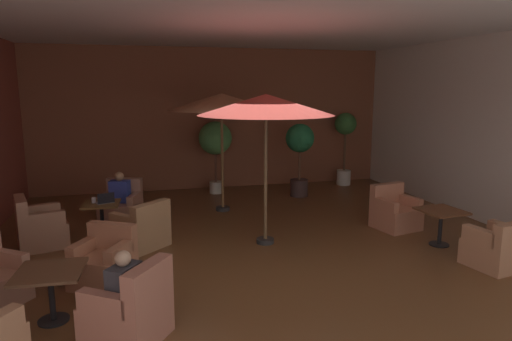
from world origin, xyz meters
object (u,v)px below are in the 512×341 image
object	(u,v)px
armchair_front_right_west	(130,311)
armchair_mid_center_east	(395,213)
patio_umbrella_center_beige	(266,105)
patron_by_window	(120,189)
potted_tree_left_corner	(345,136)
potted_tree_mid_right	(300,148)
open_laptop	(105,200)
cafe_table_front_left	(102,211)
patron_blue_shirt	(124,280)
potted_tree_mid_left	(215,141)
armchair_front_left_south	(39,228)
armchair_front_left_east	(122,206)
armchair_front_right_north	(104,263)
cafe_table_mid_center	(441,217)
iced_drink_cup	(94,200)
armchair_front_left_north	(142,230)
cafe_table_front_right	(50,281)
armchair_mid_center_north	(497,249)
patio_umbrella_tall_red	(221,102)

from	to	relation	value
armchair_front_right_west	armchair_mid_center_east	distance (m)	5.80
patio_umbrella_center_beige	patron_by_window	size ratio (longest dim) A/B	4.12
patio_umbrella_center_beige	potted_tree_left_corner	xyz separation A→B (m)	(3.53, 4.22, -1.05)
potted_tree_mid_right	open_laptop	bearing A→B (deg)	-155.12
potted_tree_mid_right	patron_by_window	world-z (taller)	potted_tree_mid_right
cafe_table_front_left	patron_blue_shirt	bearing A→B (deg)	-82.18
patio_umbrella_center_beige	potted_tree_mid_left	xyz separation A→B (m)	(-0.21, 4.10, -1.07)
armchair_front_left_south	potted_tree_mid_left	xyz separation A→B (m)	(3.68, 3.28, 1.05)
armchair_front_left_east	potted_tree_mid_left	world-z (taller)	potted_tree_mid_left
armchair_front_right_north	armchair_front_right_west	size ratio (longest dim) A/B	0.93
cafe_table_mid_center	patron_blue_shirt	world-z (taller)	patron_blue_shirt
armchair_front_left_south	iced_drink_cup	world-z (taller)	armchair_front_left_south
armchair_front_left_south	armchair_front_left_north	bearing A→B (deg)	-15.71
cafe_table_mid_center	iced_drink_cup	size ratio (longest dim) A/B	6.95
armchair_front_left_south	patio_umbrella_center_beige	world-z (taller)	patio_umbrella_center_beige
armchair_front_right_north	patio_umbrella_center_beige	xyz separation A→B (m)	(2.68, 1.07, 2.15)
potted_tree_mid_right	open_laptop	distance (m)	5.10
cafe_table_front_right	potted_tree_left_corner	bearing A→B (deg)	42.78
cafe_table_front_right	armchair_front_left_north	bearing A→B (deg)	65.76
iced_drink_cup	potted_tree_mid_left	bearing A→B (deg)	46.49
armchair_mid_center_east	iced_drink_cup	world-z (taller)	armchair_mid_center_east
armchair_front_left_east	armchair_mid_center_north	bearing A→B (deg)	-35.85
armchair_mid_center_east	armchair_front_right_north	bearing A→B (deg)	-166.78
patron_blue_shirt	iced_drink_cup	bearing A→B (deg)	99.64
armchair_front_left_north	patron_by_window	world-z (taller)	patron_by_window
armchair_front_left_north	cafe_table_mid_center	xyz separation A→B (m)	(5.12, -1.22, 0.20)
armchair_front_left_south	iced_drink_cup	xyz separation A→B (m)	(0.89, 0.35, 0.36)
armchair_front_right_west	patio_umbrella_center_beige	distance (m)	4.12
cafe_table_front_left	patron_by_window	bearing A→B (deg)	72.94
armchair_front_left_south	patio_umbrella_tall_red	bearing A→B (deg)	23.46
cafe_table_front_right	cafe_table_mid_center	xyz separation A→B (m)	(6.18, 1.14, -0.01)
armchair_front_right_north	iced_drink_cup	size ratio (longest dim) A/B	8.95
armchair_mid_center_north	iced_drink_cup	world-z (taller)	armchair_mid_center_north
armchair_front_left_north	iced_drink_cup	xyz separation A→B (m)	(-0.84, 0.83, 0.39)
armchair_front_right_west	patron_by_window	xyz separation A→B (m)	(-0.26, 4.76, 0.34)
armchair_front_left_east	cafe_table_mid_center	distance (m)	6.30
patio_umbrella_tall_red	potted_tree_left_corner	xyz separation A→B (m)	(3.88, 1.86, -1.03)
armchair_mid_center_east	cafe_table_front_left	bearing A→B (deg)	170.77
potted_tree_mid_right	cafe_table_mid_center	bearing A→B (deg)	-74.35
armchair_mid_center_north	iced_drink_cup	distance (m)	6.93
patron_by_window	armchair_mid_center_north	bearing A→B (deg)	-35.46
armchair_front_left_north	patron_blue_shirt	bearing A→B (deg)	-93.77
armchair_front_left_north	potted_tree_left_corner	distance (m)	6.98
iced_drink_cup	open_laptop	xyz separation A→B (m)	(0.21, -0.07, -0.00)
armchair_front_left_east	armchair_mid_center_north	size ratio (longest dim) A/B	1.12
cafe_table_mid_center	potted_tree_mid_left	xyz separation A→B (m)	(-3.18, 4.99, 0.88)
cafe_table_front_right	armchair_front_right_west	xyz separation A→B (m)	(0.90, -0.64, -0.18)
armchair_front_left_south	potted_tree_mid_left	world-z (taller)	potted_tree_mid_left
potted_tree_mid_right	open_laptop	xyz separation A→B (m)	(-4.60, -2.13, -0.56)
armchair_front_left_north	armchair_front_left_east	xyz separation A→B (m)	(-0.40, 1.81, -0.01)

